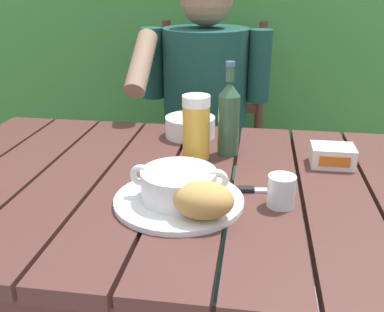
# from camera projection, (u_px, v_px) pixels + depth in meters

# --- Properties ---
(dining_table) EXTENTS (1.42, 0.86, 0.73)m
(dining_table) POSITION_uv_depth(u_px,v_px,m) (198.00, 214.00, 1.09)
(dining_table) COLOR #4D2A25
(dining_table) RESTS_ON ground_plane
(hedge_backdrop) EXTENTS (3.82, 0.89, 2.57)m
(hedge_backdrop) POSITION_uv_depth(u_px,v_px,m) (256.00, 10.00, 2.28)
(hedge_backdrop) COLOR #3D7F39
(hedge_backdrop) RESTS_ON ground_plane
(chair_near_diner) EXTENTS (0.45, 0.42, 1.02)m
(chair_near_diner) POSITION_uv_depth(u_px,v_px,m) (209.00, 150.00, 1.96)
(chair_near_diner) COLOR #562C23
(chair_near_diner) RESTS_ON ground_plane
(person_eating) EXTENTS (0.48, 0.47, 1.23)m
(person_eating) POSITION_uv_depth(u_px,v_px,m) (203.00, 110.00, 1.69)
(person_eating) COLOR #18413A
(person_eating) RESTS_ON ground_plane
(serving_plate) EXTENTS (0.28, 0.28, 0.01)m
(serving_plate) POSITION_uv_depth(u_px,v_px,m) (179.00, 200.00, 0.96)
(serving_plate) COLOR white
(serving_plate) RESTS_ON dining_table
(soup_bowl) EXTENTS (0.21, 0.16, 0.07)m
(soup_bowl) POSITION_uv_depth(u_px,v_px,m) (179.00, 184.00, 0.94)
(soup_bowl) COLOR white
(soup_bowl) RESTS_ON serving_plate
(bread_roll) EXTENTS (0.12, 0.09, 0.07)m
(bread_roll) POSITION_uv_depth(u_px,v_px,m) (204.00, 200.00, 0.87)
(bread_roll) COLOR tan
(bread_roll) RESTS_ON serving_plate
(beer_glass) EXTENTS (0.07, 0.07, 0.17)m
(beer_glass) POSITION_uv_depth(u_px,v_px,m) (196.00, 127.00, 1.17)
(beer_glass) COLOR gold
(beer_glass) RESTS_ON dining_table
(beer_bottle) EXTENTS (0.06, 0.06, 0.25)m
(beer_bottle) POSITION_uv_depth(u_px,v_px,m) (229.00, 117.00, 1.19)
(beer_bottle) COLOR #315237
(beer_bottle) RESTS_ON dining_table
(water_glass_small) EXTENTS (0.06, 0.06, 0.07)m
(water_glass_small) POSITION_uv_depth(u_px,v_px,m) (281.00, 191.00, 0.94)
(water_glass_small) COLOR silver
(water_glass_small) RESTS_ON dining_table
(butter_tub) EXTENTS (0.11, 0.08, 0.05)m
(butter_tub) POSITION_uv_depth(u_px,v_px,m) (332.00, 156.00, 1.14)
(butter_tub) COLOR white
(butter_tub) RESTS_ON dining_table
(table_knife) EXTENTS (0.15, 0.04, 0.01)m
(table_knife) POSITION_uv_depth(u_px,v_px,m) (253.00, 190.00, 1.01)
(table_knife) COLOR silver
(table_knife) RESTS_ON dining_table
(diner_bowl) EXTENTS (0.15, 0.15, 0.06)m
(diner_bowl) POSITION_uv_depth(u_px,v_px,m) (190.00, 127.00, 1.35)
(diner_bowl) COLOR white
(diner_bowl) RESTS_ON dining_table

